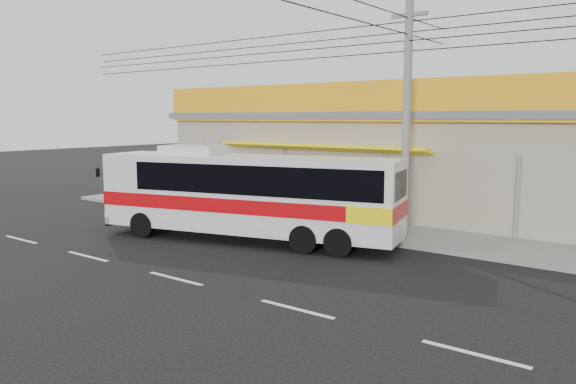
# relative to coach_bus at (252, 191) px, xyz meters

# --- Properties ---
(ground) EXTENTS (120.00, 120.00, 0.00)m
(ground) POSITION_rel_coach_bus_xyz_m (1.35, -2.24, -1.75)
(ground) COLOR black
(ground) RESTS_ON ground
(sidewalk) EXTENTS (30.00, 3.20, 0.15)m
(sidewalk) POSITION_rel_coach_bus_xyz_m (1.35, 3.76, -1.68)
(sidewalk) COLOR gray
(sidewalk) RESTS_ON ground
(lane_markings) EXTENTS (50.00, 0.12, 0.01)m
(lane_markings) POSITION_rel_coach_bus_xyz_m (1.35, -4.74, -1.75)
(lane_markings) COLOR silver
(lane_markings) RESTS_ON ground
(storefront_building) EXTENTS (22.60, 9.20, 5.70)m
(storefront_building) POSITION_rel_coach_bus_xyz_m (1.35, 9.30, 0.55)
(storefront_building) COLOR gray
(storefront_building) RESTS_ON ground
(coach_bus) EXTENTS (10.85, 4.78, 3.27)m
(coach_bus) POSITION_rel_coach_bus_xyz_m (0.00, 0.00, 0.00)
(coach_bus) COLOR silver
(coach_bus) RESTS_ON ground
(motorbike_red) EXTENTS (1.86, 1.41, 0.94)m
(motorbike_red) POSITION_rel_coach_bus_xyz_m (-6.87, 2.46, -1.13)
(motorbike_red) COLOR maroon
(motorbike_red) RESTS_ON sidewalk
(motorbike_dark) EXTENTS (1.58, 0.68, 0.92)m
(motorbike_dark) POSITION_rel_coach_bus_xyz_m (-6.03, 4.95, -1.14)
(motorbike_dark) COLOR black
(motorbike_dark) RESTS_ON sidewalk
(utility_pole) EXTENTS (34.00, 14.00, 8.48)m
(utility_pole) POSITION_rel_coach_bus_xyz_m (4.20, 3.16, 5.25)
(utility_pole) COLOR slate
(utility_pole) RESTS_ON ground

